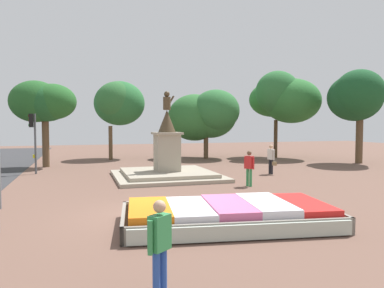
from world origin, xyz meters
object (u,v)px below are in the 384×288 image
pedestrian_with_handbag (271,158)px  pedestrian_near_planter (160,242)px  flower_planter (229,215)px  traffic_light_far_corner (33,132)px  statue_monument (167,164)px  pedestrian_crossing_plaza (249,166)px

pedestrian_with_handbag → pedestrian_near_planter: bearing=-125.0°
flower_planter → traffic_light_far_corner: size_ratio=1.84×
traffic_light_far_corner → statue_monument: bearing=-27.2°
pedestrian_with_handbag → flower_planter: bearing=-124.5°
traffic_light_far_corner → pedestrian_with_handbag: 14.06m
statue_monument → pedestrian_near_planter: statue_monument is taller
pedestrian_with_handbag → pedestrian_crossing_plaza: size_ratio=1.02×
statue_monument → pedestrian_near_planter: size_ratio=3.35×
pedestrian_near_planter → pedestrian_crossing_plaza: (6.38, 9.99, -0.00)m
traffic_light_far_corner → flower_planter: bearing=-63.6°
pedestrian_crossing_plaza → statue_monument: bearing=128.4°
traffic_light_far_corner → pedestrian_crossing_plaza: 12.89m
pedestrian_crossing_plaza → traffic_light_far_corner: bearing=143.5°
flower_planter → pedestrian_with_handbag: bearing=55.5°
flower_planter → pedestrian_with_handbag: 11.64m
pedestrian_near_planter → statue_monument: bearing=76.7°
flower_planter → traffic_light_far_corner: 15.41m
flower_planter → pedestrian_crossing_plaza: pedestrian_crossing_plaza is taller
traffic_light_far_corner → pedestrian_near_planter: bearing=-77.5°
traffic_light_far_corner → pedestrian_with_handbag: (13.38, -4.09, -1.47)m
flower_planter → pedestrian_with_handbag: size_ratio=3.77×
statue_monument → pedestrian_crossing_plaza: (3.09, -3.91, 0.24)m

